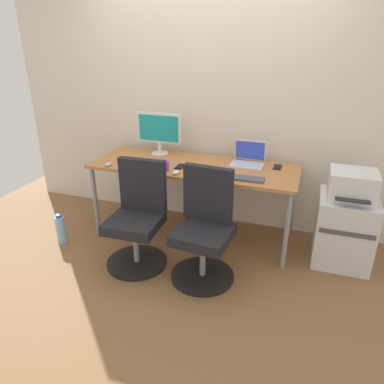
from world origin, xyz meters
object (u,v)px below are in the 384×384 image
at_px(side_cabinet, 344,230).
at_px(coffee_mug, 164,166).
at_px(office_chair_left, 138,219).
at_px(desktop_monitor, 159,131).
at_px(printer, 352,185).
at_px(open_laptop, 248,159).
at_px(water_bottle_on_floor, 61,229).
at_px(office_chair_right, 205,230).

distance_m(side_cabinet, coffee_mug, 1.71).
distance_m(office_chair_left, side_cabinet, 1.84).
distance_m(office_chair_left, desktop_monitor, 1.03).
bearing_deg(coffee_mug, side_cabinet, 7.74).
bearing_deg(office_chair_left, side_cabinet, 18.98).
height_order(side_cabinet, printer, printer).
bearing_deg(open_laptop, side_cabinet, -12.26).
bearing_deg(water_bottle_on_floor, printer, 12.25).
distance_m(printer, open_laptop, 0.95).
bearing_deg(desktop_monitor, office_chair_right, -47.99).
relative_size(office_chair_right, open_laptop, 3.03).
xyz_separation_m(office_chair_right, side_cabinet, (1.12, 0.60, -0.11)).
bearing_deg(office_chair_right, printer, 28.02).
xyz_separation_m(side_cabinet, desktop_monitor, (-1.87, 0.24, 0.70)).
height_order(water_bottle_on_floor, desktop_monitor, desktop_monitor).
relative_size(side_cabinet, desktop_monitor, 1.31).
bearing_deg(printer, side_cabinet, 90.00).
height_order(printer, coffee_mug, printer).
relative_size(side_cabinet, printer, 1.57).
xyz_separation_m(water_bottle_on_floor, open_laptop, (1.68, 0.77, 0.67)).
xyz_separation_m(office_chair_right, open_laptop, (0.19, 0.80, 0.39)).
bearing_deg(side_cabinet, desktop_monitor, 172.63).
relative_size(desktop_monitor, open_laptop, 1.55).
height_order(office_chair_left, water_bottle_on_floor, office_chair_left).
relative_size(office_chair_left, water_bottle_on_floor, 3.03).
relative_size(side_cabinet, water_bottle_on_floor, 2.03).
bearing_deg(water_bottle_on_floor, side_cabinet, 12.27).
bearing_deg(office_chair_left, coffee_mug, 74.03).
xyz_separation_m(side_cabinet, water_bottle_on_floor, (-2.61, -0.57, -0.17)).
bearing_deg(open_laptop, desktop_monitor, 177.55).
distance_m(office_chair_right, open_laptop, 0.91).
height_order(side_cabinet, open_laptop, open_laptop).
height_order(printer, open_laptop, open_laptop).
distance_m(printer, desktop_monitor, 1.91).
height_order(office_chair_left, open_laptop, open_laptop).
bearing_deg(office_chair_left, desktop_monitor, 99.56).
height_order(office_chair_left, office_chair_right, same).
height_order(office_chair_right, desktop_monitor, desktop_monitor).
distance_m(side_cabinet, printer, 0.43).
bearing_deg(side_cabinet, water_bottle_on_floor, -167.73).
distance_m(printer, water_bottle_on_floor, 2.74).
bearing_deg(coffee_mug, water_bottle_on_floor, -160.59).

